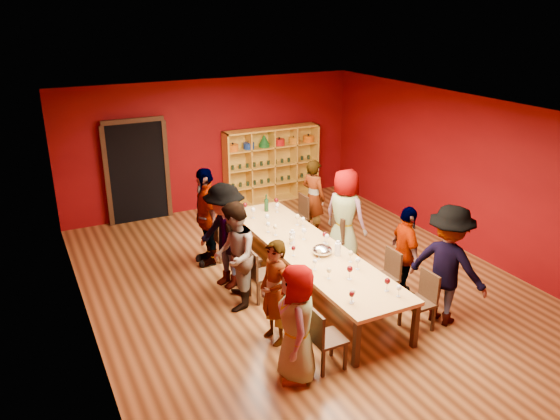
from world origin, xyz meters
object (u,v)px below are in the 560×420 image
object	(u,v)px
chair_person_left_1	(292,305)
person_left_2	(234,256)
shelving_unit	(271,161)
person_left_3	(225,236)
chair_person_left_0	(323,336)
person_right_4	(314,198)
person_left_0	(297,323)
chair_person_right_4	(299,214)
person_right_1	(406,253)
tasting_table	(308,250)
person_left_1	(275,292)
person_right_3	(345,215)
person_right_0	(448,265)
chair_person_left_4	(221,235)
chair_person_left_3	(242,256)
chair_person_right_1	(387,274)
chair_person_right_0	(423,298)
chair_person_left_2	(259,272)
person_left_4	(206,216)
wine_bottle	(266,205)
chair_person_right_3	(333,237)

from	to	relation	value
chair_person_left_1	person_left_2	distance (m)	1.28
shelving_unit	person_left_3	bearing A→B (deg)	-125.72
chair_person_left_0	person_right_4	world-z (taller)	person_right_4
person_left_0	chair_person_right_4	bearing A→B (deg)	171.53
person_left_2	person_right_1	distance (m)	2.75
tasting_table	person_left_1	bearing A→B (deg)	-136.23
person_right_3	chair_person_left_1	bearing A→B (deg)	109.53
person_right_0	person_right_3	world-z (taller)	person_right_0
chair_person_left_4	person_left_2	bearing A→B (deg)	-103.71
person_left_2	person_right_4	distance (m)	3.25
chair_person_left_3	person_right_0	distance (m)	3.40
chair_person_left_1	person_left_2	xyz separation A→B (m)	(-0.41, 1.15, 0.38)
person_right_3	person_left_0	bearing A→B (deg)	115.71
person_left_0	person_left_1	size ratio (longest dim) A/B	1.03
chair_person_left_4	person_right_4	xyz separation A→B (m)	(2.16, 0.30, 0.31)
person_right_3	chair_person_right_4	world-z (taller)	person_right_3
chair_person_right_1	person_right_4	bearing A→B (deg)	83.47
person_left_2	person_right_3	xyz separation A→B (m)	(2.48, 0.67, 0.01)
person_left_0	person_left_2	world-z (taller)	person_left_2
person_left_1	chair_person_right_0	size ratio (longest dim) A/B	1.74
chair_person_left_2	person_left_4	bearing A→B (deg)	99.13
tasting_table	chair_person_left_2	world-z (taller)	chair_person_left_2
chair_person_left_0	person_right_1	xyz separation A→B (m)	(2.16, 1.04, 0.29)
person_left_3	person_left_4	world-z (taller)	person_left_4
person_right_0	person_left_4	bearing A→B (deg)	12.33
person_right_0	chair_person_right_1	size ratio (longest dim) A/B	2.10
tasting_table	person_left_4	size ratio (longest dim) A/B	2.44
person_left_0	person_right_1	size ratio (longest dim) A/B	1.01
person_left_0	person_left_4	size ratio (longest dim) A/B	0.87
person_right_1	person_right_4	size ratio (longest dim) A/B	0.98
shelving_unit	chair_person_left_4	xyz separation A→B (m)	(-2.31, -2.62, -0.49)
tasting_table	person_right_3	bearing A→B (deg)	30.58
person_left_1	person_right_3	world-z (taller)	person_right_3
shelving_unit	person_right_0	distance (m)	6.13
chair_person_left_3	person_left_4	xyz separation A→B (m)	(-0.27, 0.99, 0.43)
person_left_0	chair_person_right_1	bearing A→B (deg)	135.74
chair_person_left_3	person_right_1	distance (m)	2.74
wine_bottle	chair_person_right_0	bearing A→B (deg)	-77.54
person_left_2	person_right_4	size ratio (longest dim) A/B	1.08
chair_person_left_3	chair_person_right_1	distance (m)	2.46
person_left_4	chair_person_right_3	size ratio (longest dim) A/B	2.07
chair_person_right_0	chair_person_right_1	distance (m)	0.86
shelving_unit	wine_bottle	bearing A→B (deg)	-117.71
chair_person_left_3	person_left_1	bearing A→B (deg)	-98.57
chair_person_left_0	person_right_4	size ratio (longest dim) A/B	0.55
chair_person_left_4	chair_person_left_0	bearing A→B (deg)	-90.00
wine_bottle	chair_person_right_4	bearing A→B (deg)	10.45
person_left_0	chair_person_right_1	xyz separation A→B (m)	(2.21, 1.04, -0.30)
shelving_unit	chair_person_left_1	world-z (taller)	shelving_unit
person_right_0	person_right_3	bearing A→B (deg)	-19.21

